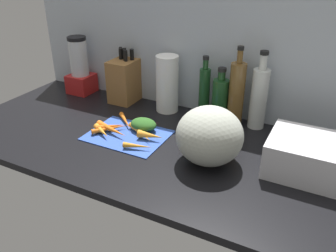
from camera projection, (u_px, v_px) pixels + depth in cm
name	position (u px, v px, depth cm)	size (l,w,h in cm)	color
ground_plane	(146.00, 141.00, 151.63)	(170.00, 80.00, 3.00)	black
wall_back	(185.00, 48.00, 167.56)	(170.00, 3.00, 60.00)	#ADB7C1
cutting_board	(128.00, 135.00, 152.66)	(33.56, 25.62, 0.80)	#2D51B7
carrot_0	(146.00, 125.00, 157.88)	(2.09, 2.09, 12.23)	#B2264C
carrot_1	(125.00, 121.00, 161.49)	(2.14, 2.14, 15.70)	orange
carrot_2	(110.00, 128.00, 154.71)	(2.17, 2.17, 16.50)	orange
carrot_3	(112.00, 130.00, 152.57)	(3.33, 3.33, 17.14)	orange
carrot_4	(138.00, 146.00, 141.15)	(2.35, 2.35, 11.78)	orange
carrot_5	(110.00, 127.00, 155.40)	(3.02, 3.02, 12.54)	orange
carrot_6	(150.00, 136.00, 147.65)	(3.50, 3.50, 10.82)	orange
carrot_7	(102.00, 131.00, 151.77)	(2.88, 2.88, 11.09)	orange
carrot_8	(141.00, 132.00, 151.24)	(2.52, 2.52, 17.38)	orange
carrot_greens_pile	(144.00, 124.00, 155.15)	(11.85, 9.11, 5.01)	#2D6023
winter_squash	(209.00, 136.00, 130.00)	(25.05, 24.93, 22.03)	#B2B7A8
knife_block	(125.00, 80.00, 182.59)	(12.25, 17.24, 27.31)	olive
blender_appliance	(80.00, 69.00, 191.72)	(12.80, 12.80, 30.82)	red
paper_towel_roll	(167.00, 84.00, 169.93)	(10.84, 10.84, 27.62)	white
bottle_0	(204.00, 91.00, 164.71)	(5.09, 5.09, 29.40)	#19421E
bottle_1	(220.00, 100.00, 160.24)	(7.30, 7.30, 25.91)	#19421E
bottle_2	(236.00, 94.00, 155.56)	(6.91, 6.91, 36.19)	brown
bottle_3	(259.00, 97.00, 153.98)	(7.39, 7.39, 34.86)	silver
dish_rack	(308.00, 156.00, 125.76)	(28.17, 24.02, 13.11)	silver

